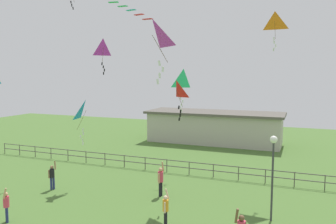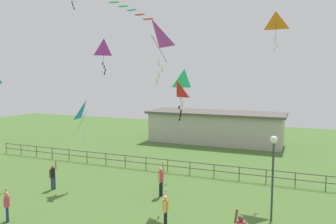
{
  "view_description": "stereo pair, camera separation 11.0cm",
  "coord_description": "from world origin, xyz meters",
  "px_view_note": "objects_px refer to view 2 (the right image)",
  "views": [
    {
      "loc": [
        6.88,
        -8.39,
        7.1
      ],
      "look_at": [
        0.97,
        6.45,
        5.34
      ],
      "focal_mm": 36.06,
      "sensor_mm": 36.0,
      "label": 1
    },
    {
      "loc": [
        6.98,
        -8.35,
        7.1
      ],
      "look_at": [
        0.97,
        6.45,
        5.34
      ],
      "focal_mm": 36.06,
      "sensor_mm": 36.0,
      "label": 2
    }
  ],
  "objects_px": {
    "person_0": "(165,208)",
    "kite_3": "(87,112)",
    "person_1": "(53,175)",
    "kite_4": "(184,81)",
    "kite_0": "(104,48)",
    "person_2": "(161,179)",
    "person_5": "(7,204)",
    "kite_5": "(177,92)",
    "lamppost": "(273,159)",
    "kite_8": "(152,37)",
    "kite_6": "(275,22)"
  },
  "relations": [
    {
      "from": "person_1",
      "to": "person_2",
      "type": "relative_size",
      "value": 0.89
    },
    {
      "from": "lamppost",
      "to": "person_5",
      "type": "relative_size",
      "value": 2.4
    },
    {
      "from": "kite_0",
      "to": "kite_8",
      "type": "distance_m",
      "value": 11.78
    },
    {
      "from": "lamppost",
      "to": "kite_8",
      "type": "bearing_deg",
      "value": -124.56
    },
    {
      "from": "kite_3",
      "to": "kite_6",
      "type": "bearing_deg",
      "value": 21.39
    },
    {
      "from": "kite_8",
      "to": "lamppost",
      "type": "bearing_deg",
      "value": 55.44
    },
    {
      "from": "person_2",
      "to": "kite_0",
      "type": "distance_m",
      "value": 9.7
    },
    {
      "from": "person_1",
      "to": "kite_8",
      "type": "xyz_separation_m",
      "value": [
        9.22,
        -5.2,
        7.53
      ]
    },
    {
      "from": "kite_0",
      "to": "kite_4",
      "type": "height_order",
      "value": "kite_0"
    },
    {
      "from": "lamppost",
      "to": "person_0",
      "type": "xyz_separation_m",
      "value": [
        -4.55,
        -2.52,
        -2.19
      ]
    },
    {
      "from": "kite_0",
      "to": "person_5",
      "type": "bearing_deg",
      "value": -92.54
    },
    {
      "from": "person_1",
      "to": "kite_4",
      "type": "distance_m",
      "value": 10.77
    },
    {
      "from": "person_1",
      "to": "kite_3",
      "type": "xyz_separation_m",
      "value": [
        1.63,
        1.4,
        3.89
      ]
    },
    {
      "from": "person_5",
      "to": "kite_6",
      "type": "relative_size",
      "value": 0.75
    },
    {
      "from": "kite_3",
      "to": "kite_5",
      "type": "distance_m",
      "value": 6.33
    },
    {
      "from": "lamppost",
      "to": "person_0",
      "type": "height_order",
      "value": "lamppost"
    },
    {
      "from": "lamppost",
      "to": "kite_0",
      "type": "relative_size",
      "value": 1.73
    },
    {
      "from": "person_1",
      "to": "kite_4",
      "type": "xyz_separation_m",
      "value": [
        6.33,
        6.5,
        5.8
      ]
    },
    {
      "from": "person_5",
      "to": "kite_6",
      "type": "xyz_separation_m",
      "value": [
        11.32,
        10.22,
        9.43
      ]
    },
    {
      "from": "kite_8",
      "to": "person_0",
      "type": "bearing_deg",
      "value": 103.73
    },
    {
      "from": "kite_0",
      "to": "kite_4",
      "type": "xyz_separation_m",
      "value": [
        4.81,
        2.79,
        -2.2
      ]
    },
    {
      "from": "person_0",
      "to": "kite_3",
      "type": "bearing_deg",
      "value": 152.36
    },
    {
      "from": "lamppost",
      "to": "kite_4",
      "type": "relative_size",
      "value": 1.42
    },
    {
      "from": "kite_5",
      "to": "kite_4",
      "type": "bearing_deg",
      "value": 105.22
    },
    {
      "from": "person_1",
      "to": "kite_6",
      "type": "bearing_deg",
      "value": 24.35
    },
    {
      "from": "person_2",
      "to": "person_5",
      "type": "bearing_deg",
      "value": -132.75
    },
    {
      "from": "person_0",
      "to": "kite_4",
      "type": "bearing_deg",
      "value": 103.93
    },
    {
      "from": "person_1",
      "to": "kite_0",
      "type": "xyz_separation_m",
      "value": [
        1.53,
        3.7,
        8.0
      ]
    },
    {
      "from": "person_0",
      "to": "person_5",
      "type": "height_order",
      "value": "person_0"
    },
    {
      "from": "kite_6",
      "to": "kite_8",
      "type": "height_order",
      "value": "kite_6"
    },
    {
      "from": "lamppost",
      "to": "person_1",
      "type": "relative_size",
      "value": 2.35
    },
    {
      "from": "kite_6",
      "to": "kite_8",
      "type": "xyz_separation_m",
      "value": [
        -3.25,
        -10.85,
        -1.88
      ]
    },
    {
      "from": "kite_4",
      "to": "kite_0",
      "type": "bearing_deg",
      "value": -149.83
    },
    {
      "from": "person_2",
      "to": "kite_3",
      "type": "bearing_deg",
      "value": -179.71
    },
    {
      "from": "person_0",
      "to": "kite_4",
      "type": "xyz_separation_m",
      "value": [
        -2.16,
        8.69,
        5.81
      ]
    },
    {
      "from": "person_2",
      "to": "person_0",
      "type": "bearing_deg",
      "value": -63.72
    },
    {
      "from": "person_0",
      "to": "person_5",
      "type": "distance_m",
      "value": 7.71
    },
    {
      "from": "person_0",
      "to": "person_2",
      "type": "xyz_separation_m",
      "value": [
        -1.79,
        3.62,
        0.12
      ]
    },
    {
      "from": "kite_4",
      "to": "kite_8",
      "type": "relative_size",
      "value": 1.33
    },
    {
      "from": "person_1",
      "to": "kite_4",
      "type": "height_order",
      "value": "kite_4"
    },
    {
      "from": "person_0",
      "to": "kite_6",
      "type": "relative_size",
      "value": 0.76
    },
    {
      "from": "kite_3",
      "to": "kite_4",
      "type": "xyz_separation_m",
      "value": [
        4.7,
        5.1,
        1.91
      ]
    },
    {
      "from": "person_0",
      "to": "kite_3",
      "type": "height_order",
      "value": "kite_3"
    },
    {
      "from": "person_2",
      "to": "kite_6",
      "type": "xyz_separation_m",
      "value": [
        5.78,
        4.22,
        9.3
      ]
    },
    {
      "from": "person_0",
      "to": "person_1",
      "type": "bearing_deg",
      "value": 165.52
    },
    {
      "from": "kite_0",
      "to": "kite_5",
      "type": "relative_size",
      "value": 1.1
    },
    {
      "from": "kite_4",
      "to": "kite_6",
      "type": "distance_m",
      "value": 7.18
    },
    {
      "from": "kite_6",
      "to": "kite_0",
      "type": "bearing_deg",
      "value": -169.95
    },
    {
      "from": "kite_0",
      "to": "kite_8",
      "type": "height_order",
      "value": "kite_0"
    },
    {
      "from": "kite_0",
      "to": "person_1",
      "type": "bearing_deg",
      "value": -112.38
    }
  ]
}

